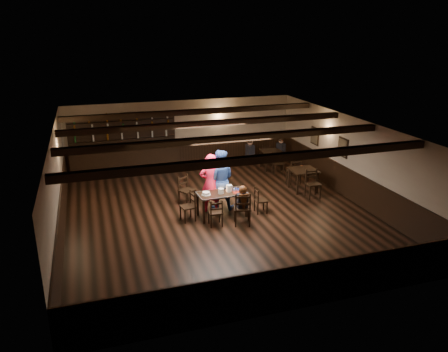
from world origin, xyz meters
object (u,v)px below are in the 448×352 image
object	(u,v)px
chair_near_left	(216,211)
dining_table	(222,196)
man_blue	(220,180)
cake	(206,194)
bar_counter	(125,156)
woman_pink	(210,183)
chair_near_right	(243,206)

from	to	relation	value
chair_near_left	dining_table	bearing A→B (deg)	59.15
man_blue	cake	xyz separation A→B (m)	(-0.61, -0.63, -0.16)
chair_near_left	bar_counter	xyz separation A→B (m)	(-1.98, 5.51, 0.25)
dining_table	woman_pink	distance (m)	0.60
dining_table	woman_pink	world-z (taller)	woman_pink
dining_table	man_blue	size ratio (longest dim) A/B	0.79
cake	bar_counter	size ratio (longest dim) A/B	0.06
woman_pink	bar_counter	distance (m)	4.89
bar_counter	chair_near_left	bearing A→B (deg)	-70.25
dining_table	man_blue	bearing A→B (deg)	79.05
dining_table	bar_counter	world-z (taller)	bar_counter
cake	chair_near_left	bearing A→B (deg)	-79.23
dining_table	cake	world-z (taller)	cake
dining_table	cake	xyz separation A→B (m)	(-0.49, -0.02, 0.13)
woman_pink	chair_near_left	bearing A→B (deg)	84.89
chair_near_left	chair_near_right	xyz separation A→B (m)	(0.74, -0.17, 0.11)
chair_near_right	bar_counter	world-z (taller)	bar_counter
dining_table	chair_near_left	distance (m)	0.75
chair_near_right	bar_counter	bearing A→B (deg)	115.55
chair_near_left	cake	distance (m)	0.69
chair_near_left	man_blue	distance (m)	1.41
dining_table	chair_near_right	size ratio (longest dim) A/B	1.49
chair_near_left	woman_pink	size ratio (longest dim) A/B	0.44
chair_near_left	man_blue	xyz separation A→B (m)	(0.49, 1.24, 0.47)
man_blue	bar_counter	bearing A→B (deg)	-40.96
dining_table	cake	bearing A→B (deg)	-177.64
woman_pink	man_blue	bearing A→B (deg)	-158.33
woman_pink	man_blue	world-z (taller)	man_blue
chair_near_left	bar_counter	size ratio (longest dim) A/B	0.19
chair_near_left	woman_pink	world-z (taller)	woman_pink
chair_near_left	cake	size ratio (longest dim) A/B	2.98
chair_near_right	man_blue	size ratio (longest dim) A/B	0.53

